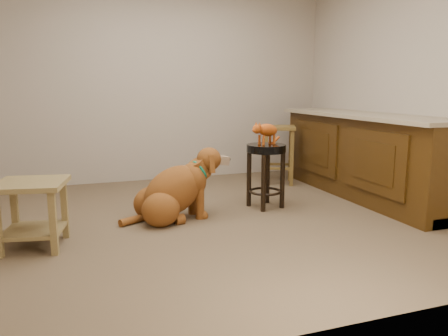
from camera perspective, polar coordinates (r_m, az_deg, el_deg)
name	(u,v)px	position (r m, az deg, el deg)	size (l,w,h in m)	color
floor	(209,220)	(4.12, -2.00, -6.79)	(4.50, 4.00, 0.01)	brown
room_shell	(208,35)	(3.96, -2.17, 17.03)	(4.54, 4.04, 2.62)	#A99A88
cabinet_run	(365,158)	(5.18, 17.93, 1.26)	(0.70, 2.56, 0.94)	#3E260B
padded_stool	(266,163)	(4.48, 5.49, 0.67)	(0.41, 0.41, 0.65)	black
wood_stool	(279,154)	(5.65, 7.14, 1.87)	(0.53, 0.53, 0.74)	brown
side_table	(32,204)	(3.66, -23.78, -4.35)	(0.59, 0.59, 0.52)	brown
golden_retriever	(174,192)	(4.10, -6.50, -3.13)	(1.11, 0.59, 0.71)	brown
tabby_kitten	(266,131)	(4.43, 5.46, 4.86)	(0.39, 0.22, 0.26)	#A24110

